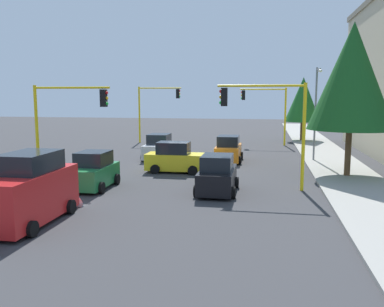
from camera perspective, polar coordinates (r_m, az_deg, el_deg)
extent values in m
plane|color=#353538|center=(28.88, -1.13, -1.86)|extent=(120.00, 120.00, 0.00)
cube|color=gray|center=(33.66, 18.42, -0.73)|extent=(80.00, 4.00, 0.15)
cube|color=silver|center=(18.45, -18.01, -7.97)|extent=(2.20, 0.36, 0.01)
cone|color=silver|center=(19.56, -16.22, -6.98)|extent=(0.01, 1.10, 1.10)
cylinder|color=yellow|center=(25.57, -20.62, 2.60)|extent=(0.18, 0.18, 5.54)
cylinder|color=yellow|center=(24.41, -16.32, 8.72)|extent=(0.12, 4.50, 0.12)
cube|color=black|center=(23.63, -12.11, 7.49)|extent=(0.36, 0.32, 0.96)
sphere|color=red|center=(23.57, -11.72, 8.23)|extent=(0.18, 0.18, 0.18)
sphere|color=yellow|center=(23.57, -11.70, 7.50)|extent=(0.18, 0.18, 0.18)
sphere|color=green|center=(23.57, -11.68, 6.77)|extent=(0.18, 0.18, 0.18)
cylinder|color=yellow|center=(42.02, 12.75, 4.96)|extent=(0.18, 0.18, 5.71)
cylinder|color=yellow|center=(41.92, 9.76, 8.74)|extent=(0.12, 4.50, 0.12)
cube|color=black|center=(41.97, 7.13, 8.00)|extent=(0.36, 0.32, 0.96)
sphere|color=red|center=(41.98, 6.89, 8.41)|extent=(0.18, 0.18, 0.18)
sphere|color=yellow|center=(41.98, 6.88, 8.00)|extent=(0.18, 0.18, 0.18)
sphere|color=green|center=(41.98, 6.88, 7.59)|extent=(0.18, 0.18, 0.18)
cylinder|color=yellow|center=(43.93, -7.27, 5.32)|extent=(0.18, 0.18, 5.86)
cylinder|color=yellow|center=(43.28, -4.46, 9.00)|extent=(0.12, 4.50, 0.12)
cube|color=black|center=(42.84, -1.97, 8.25)|extent=(0.36, 0.32, 0.96)
sphere|color=red|center=(42.81, -1.74, 8.66)|extent=(0.18, 0.18, 0.18)
sphere|color=yellow|center=(42.80, -1.73, 8.25)|extent=(0.18, 0.18, 0.18)
sphere|color=green|center=(42.80, -1.73, 7.85)|extent=(0.18, 0.18, 0.18)
cylinder|color=yellow|center=(22.12, 15.16, 2.15)|extent=(0.18, 0.18, 5.61)
cylinder|color=yellow|center=(21.93, 9.48, 9.22)|extent=(0.12, 4.50, 0.12)
cube|color=black|center=(22.02, 4.48, 7.79)|extent=(0.36, 0.32, 0.96)
sphere|color=red|center=(22.04, 4.02, 8.57)|extent=(0.18, 0.18, 0.18)
sphere|color=yellow|center=(22.04, 4.01, 7.79)|extent=(0.18, 0.18, 0.18)
sphere|color=green|center=(22.04, 4.00, 7.01)|extent=(0.18, 0.18, 0.18)
cylinder|color=slate|center=(32.17, 16.65, 5.09)|extent=(0.14, 0.14, 7.00)
cylinder|color=slate|center=(31.30, 17.09, 11.05)|extent=(1.80, 0.10, 0.10)
ellipsoid|color=silver|center=(30.39, 17.29, 10.86)|extent=(0.56, 0.28, 0.20)
cylinder|color=brown|center=(26.62, 20.74, 0.18)|extent=(0.36, 0.36, 3.14)
cone|color=#19511E|center=(26.42, 21.23, 9.92)|extent=(5.02, 5.02, 6.28)
cylinder|color=brown|center=(46.25, 14.93, 3.08)|extent=(0.36, 0.36, 2.36)
cone|color=#1E6023|center=(46.10, 15.08, 7.22)|extent=(3.78, 3.78, 4.73)
cube|color=red|center=(17.33, -21.66, -5.48)|extent=(4.80, 1.90, 1.85)
cube|color=black|center=(17.28, -21.47, -1.09)|extent=(2.50, 1.67, 0.76)
cylinder|color=black|center=(15.79, -21.19, -9.72)|extent=(0.60, 0.20, 0.60)
cylinder|color=black|center=(18.29, -16.36, -7.08)|extent=(0.60, 0.20, 0.60)
cylinder|color=black|center=(19.26, -21.80, -6.58)|extent=(0.60, 0.20, 0.60)
cube|color=#1E7238|center=(22.84, -13.54, -2.98)|extent=(3.61, 1.76, 1.05)
cube|color=black|center=(22.85, -13.44, -0.67)|extent=(1.88, 1.55, 0.76)
cylinder|color=black|center=(21.55, -12.39, -4.66)|extent=(0.60, 0.20, 0.60)
cylinder|color=black|center=(22.32, -16.88, -4.38)|extent=(0.60, 0.20, 0.60)
cylinder|color=black|center=(23.58, -10.33, -3.51)|extent=(0.60, 0.20, 0.60)
cylinder|color=black|center=(24.29, -14.50, -3.30)|extent=(0.60, 0.20, 0.60)
cube|color=yellow|center=(26.85, -2.15, -1.13)|extent=(1.64, 3.92, 1.05)
cube|color=black|center=(26.77, -2.57, 0.79)|extent=(1.45, 2.04, 0.76)
cylinder|color=black|center=(27.55, 0.72, -1.71)|extent=(0.20, 0.60, 0.60)
cylinder|color=black|center=(25.84, 0.09, -2.37)|extent=(0.20, 0.60, 0.60)
cylinder|color=black|center=(28.04, -4.20, -1.56)|extent=(0.20, 0.60, 0.60)
cylinder|color=black|center=(26.36, -5.13, -2.19)|extent=(0.20, 0.60, 0.60)
cube|color=orange|center=(31.24, 5.05, 0.14)|extent=(3.87, 1.75, 1.05)
cube|color=black|center=(30.93, 5.04, 1.75)|extent=(2.01, 1.54, 0.76)
cylinder|color=black|center=(32.56, 3.59, -0.21)|extent=(0.60, 0.20, 0.60)
cylinder|color=black|center=(32.41, 6.87, -0.29)|extent=(0.60, 0.20, 0.60)
cylinder|color=black|center=(30.21, 3.08, -0.86)|extent=(0.60, 0.20, 0.60)
cylinder|color=black|center=(30.05, 6.62, -0.95)|extent=(0.60, 0.20, 0.60)
cube|color=black|center=(21.29, 3.53, -3.57)|extent=(3.85, 1.72, 1.05)
cube|color=black|center=(20.93, 3.49, -1.25)|extent=(2.00, 1.51, 0.76)
cylinder|color=black|center=(22.64, 1.54, -3.86)|extent=(0.60, 0.20, 0.60)
cylinder|color=black|center=(22.45, 6.19, -4.01)|extent=(0.60, 0.20, 0.60)
cylinder|color=black|center=(20.34, 0.56, -5.23)|extent=(0.60, 0.20, 0.60)
cylinder|color=black|center=(20.13, 5.74, -5.41)|extent=(0.60, 0.20, 0.60)
cube|color=#B2B5BA|center=(32.29, -4.62, 0.40)|extent=(3.69, 1.78, 1.05)
cube|color=black|center=(32.36, -4.56, 2.04)|extent=(1.92, 1.57, 0.76)
cylinder|color=black|center=(31.02, -3.45, -0.63)|extent=(0.60, 0.20, 0.60)
cylinder|color=black|center=(31.51, -6.81, -0.53)|extent=(0.60, 0.20, 0.60)
cylinder|color=black|center=(33.22, -2.54, -0.04)|extent=(0.60, 0.20, 0.60)
cylinder|color=black|center=(33.68, -5.69, 0.04)|extent=(0.60, 0.20, 0.60)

